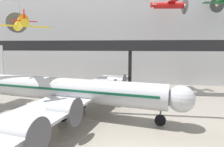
# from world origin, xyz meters

# --- Properties ---
(hangar_back_wall) EXTENTS (140.00, 3.00, 27.25)m
(hangar_back_wall) POSITION_xyz_m (0.00, 35.53, 13.62)
(hangar_back_wall) COLOR silver
(hangar_back_wall) RESTS_ON ground
(mezzanine_walkway) EXTENTS (110.00, 3.20, 10.34)m
(mezzanine_walkway) POSITION_xyz_m (0.00, 24.66, 8.67)
(mezzanine_walkway) COLOR black
(mezzanine_walkway) RESTS_ON ground
(airliner_silver_main) EXTENTS (31.67, 36.38, 9.40)m
(airliner_silver_main) POSITION_xyz_m (-7.37, 10.57, 3.36)
(airliner_silver_main) COLOR #B7BABF
(airliner_silver_main) RESTS_ON ground
(suspended_plane_yellow_lowwing) EXTENTS (6.62, 6.46, 10.85)m
(suspended_plane_yellow_lowwing) POSITION_xyz_m (-13.11, 9.24, 12.11)
(suspended_plane_yellow_lowwing) COLOR yellow
(suspended_plane_red_highwing) EXTENTS (7.46, 9.02, 6.51)m
(suspended_plane_red_highwing) POSITION_xyz_m (7.48, 27.83, 17.36)
(suspended_plane_red_highwing) COLOR red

